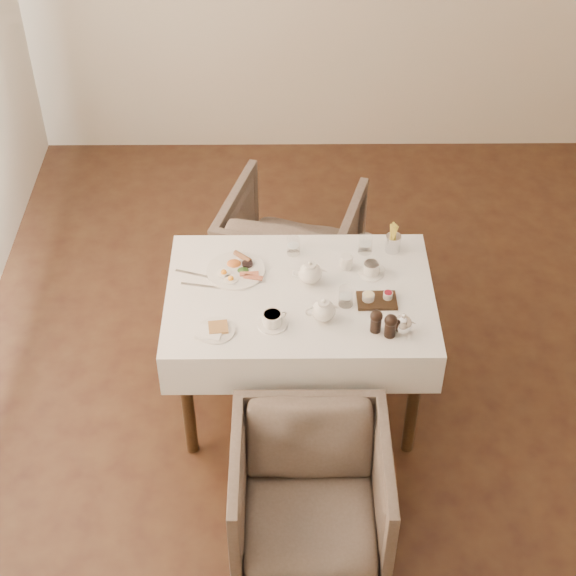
% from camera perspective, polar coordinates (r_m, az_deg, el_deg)
% --- Properties ---
extents(table, '(1.28, 0.88, 0.75)m').
position_cam_1_polar(table, '(4.28, 0.76, -1.42)').
color(table, black).
rests_on(table, ground).
extents(armchair_near, '(0.68, 0.70, 0.64)m').
position_cam_1_polar(armchair_near, '(3.97, 1.44, -13.16)').
color(armchair_near, brown).
rests_on(armchair_near, ground).
extents(armchair_far, '(0.91, 0.93, 0.68)m').
position_cam_1_polar(armchair_far, '(5.12, 0.23, 2.70)').
color(armchair_far, brown).
rests_on(armchair_far, ground).
extents(breakfast_plate, '(0.29, 0.29, 0.04)m').
position_cam_1_polar(breakfast_plate, '(4.32, -3.36, 1.20)').
color(breakfast_plate, white).
rests_on(breakfast_plate, table).
extents(side_plate, '(0.18, 0.17, 0.02)m').
position_cam_1_polar(side_plate, '(4.01, -4.77, -2.76)').
color(side_plate, white).
rests_on(side_plate, table).
extents(teapot_centre, '(0.17, 0.13, 0.13)m').
position_cam_1_polar(teapot_centre, '(4.21, 1.43, 1.06)').
color(teapot_centre, white).
rests_on(teapot_centre, table).
extents(teapot_front, '(0.17, 0.14, 0.12)m').
position_cam_1_polar(teapot_front, '(4.02, 2.30, -1.39)').
color(teapot_front, white).
rests_on(teapot_front, table).
extents(creamer, '(0.07, 0.07, 0.07)m').
position_cam_1_polar(creamer, '(4.32, 3.79, 1.70)').
color(creamer, white).
rests_on(creamer, table).
extents(teacup_near, '(0.14, 0.14, 0.07)m').
position_cam_1_polar(teacup_near, '(4.01, -1.02, -2.07)').
color(teacup_near, white).
rests_on(teacup_near, table).
extents(teacup_far, '(0.13, 0.13, 0.06)m').
position_cam_1_polar(teacup_far, '(4.30, 5.41, 1.24)').
color(teacup_far, white).
rests_on(teacup_far, table).
extents(glass_left, '(0.07, 0.07, 0.09)m').
position_cam_1_polar(glass_left, '(4.39, 0.36, 2.74)').
color(glass_left, silver).
rests_on(glass_left, table).
extents(glass_mid, '(0.08, 0.08, 0.10)m').
position_cam_1_polar(glass_mid, '(4.11, 3.78, -0.54)').
color(glass_mid, silver).
rests_on(glass_mid, table).
extents(glass_right, '(0.09, 0.09, 0.10)m').
position_cam_1_polar(glass_right, '(4.42, 5.02, 2.85)').
color(glass_right, silver).
rests_on(glass_right, table).
extents(condiment_board, '(0.19, 0.13, 0.05)m').
position_cam_1_polar(condiment_board, '(4.16, 5.74, -0.73)').
color(condiment_board, black).
rests_on(condiment_board, table).
extents(pepper_mill_left, '(0.07, 0.07, 0.12)m').
position_cam_1_polar(pepper_mill_left, '(3.99, 5.71, -2.13)').
color(pepper_mill_left, black).
rests_on(pepper_mill_left, table).
extents(pepper_mill_right, '(0.06, 0.06, 0.12)m').
position_cam_1_polar(pepper_mill_right, '(3.97, 6.64, -2.42)').
color(pepper_mill_right, black).
rests_on(pepper_mill_right, table).
extents(silver_pot, '(0.13, 0.11, 0.11)m').
position_cam_1_polar(silver_pot, '(4.00, 7.45, -2.26)').
color(silver_pot, white).
rests_on(silver_pot, table).
extents(fries_cup, '(0.08, 0.08, 0.16)m').
position_cam_1_polar(fries_cup, '(4.43, 6.83, 3.16)').
color(fries_cup, silver).
rests_on(fries_cup, table).
extents(cutlery_fork, '(0.19, 0.08, 0.00)m').
position_cam_1_polar(cutlery_fork, '(4.32, -6.08, 0.90)').
color(cutlery_fork, silver).
rests_on(cutlery_fork, table).
extents(cutlery_knife, '(0.20, 0.05, 0.00)m').
position_cam_1_polar(cutlery_knife, '(4.25, -5.66, 0.15)').
color(cutlery_knife, silver).
rests_on(cutlery_knife, table).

